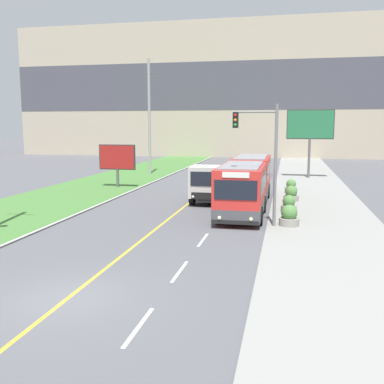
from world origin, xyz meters
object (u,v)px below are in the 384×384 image
(utility_pole_far, at_px, (149,117))
(traffic_light_mast, at_px, (263,150))
(billboard_small, at_px, (117,158))
(city_bus, at_px, (247,183))
(car_distant, at_px, (260,169))
(planter_round_near, at_px, (289,216))
(planter_round_third, at_px, (291,194))
(planter_round_second, at_px, (289,204))
(billboard_large, at_px, (310,127))
(planter_round_far, at_px, (291,187))
(dump_truck, at_px, (211,184))

(utility_pole_far, height_order, traffic_light_mast, utility_pole_far)
(traffic_light_mast, bearing_deg, billboard_small, 135.44)
(city_bus, xyz_separation_m, car_distant, (-0.31, 18.97, -0.86))
(planter_round_near, xyz_separation_m, planter_round_third, (0.15, 7.80, -0.01))
(car_distant, xyz_separation_m, utility_pole_far, (-11.71, -1.11, 5.42))
(car_distant, height_order, traffic_light_mast, traffic_light_mast)
(city_bus, xyz_separation_m, planter_round_second, (2.66, -1.34, -1.04))
(city_bus, distance_m, billboard_large, 18.02)
(car_distant, relative_size, planter_round_second, 4.31)
(traffic_light_mast, relative_size, planter_round_second, 6.31)
(car_distant, bearing_deg, city_bus, -89.06)
(traffic_light_mast, relative_size, planter_round_near, 5.75)
(car_distant, xyz_separation_m, planter_round_near, (2.98, -24.21, -0.13))
(traffic_light_mast, bearing_deg, utility_pole_far, 119.68)
(planter_round_third, relative_size, planter_round_far, 1.02)
(planter_round_near, relative_size, planter_round_far, 1.05)
(traffic_light_mast, height_order, planter_round_near, traffic_light_mast)
(city_bus, xyz_separation_m, utility_pole_far, (-12.02, 17.86, 4.56))
(dump_truck, distance_m, utility_pole_far, 19.70)
(billboard_small, relative_size, planter_round_second, 3.62)
(utility_pole_far, height_order, billboard_small, utility_pole_far)
(traffic_light_mast, relative_size, planter_round_third, 5.91)
(city_bus, relative_size, billboard_small, 3.61)
(billboard_small, bearing_deg, car_distant, 46.40)
(city_bus, relative_size, car_distant, 3.03)
(planter_round_second, bearing_deg, utility_pole_far, 127.40)
(traffic_light_mast, relative_size, billboard_small, 1.74)
(car_distant, bearing_deg, dump_truck, -97.15)
(planter_round_near, bearing_deg, planter_round_third, 88.88)
(billboard_small, height_order, planter_round_near, billboard_small)
(billboard_small, xyz_separation_m, planter_round_third, (14.38, -4.59, -1.92))
(planter_round_second, bearing_deg, car_distant, 98.32)
(billboard_small, xyz_separation_m, planter_round_far, (14.40, -0.69, -1.92))
(car_distant, bearing_deg, traffic_light_mast, -86.26)
(dump_truck, bearing_deg, planter_round_far, 43.94)
(billboard_large, distance_m, planter_round_second, 19.06)
(planter_round_near, height_order, planter_round_third, planter_round_near)
(car_distant, bearing_deg, planter_round_third, -79.19)
(car_distant, relative_size, billboard_large, 0.64)
(dump_truck, relative_size, planter_round_near, 6.30)
(dump_truck, xyz_separation_m, planter_round_second, (5.19, -2.63, -0.76))
(dump_truck, relative_size, traffic_light_mast, 1.10)
(traffic_light_mast, distance_m, planter_round_far, 12.54)
(planter_round_third, bearing_deg, planter_round_near, -91.12)
(planter_round_second, xyz_separation_m, planter_round_far, (0.18, 7.80, 0.02))
(planter_round_second, bearing_deg, billboard_large, 84.00)
(city_bus, height_order, billboard_large, billboard_large)
(car_distant, relative_size, utility_pole_far, 0.36)
(billboard_small, xyz_separation_m, planter_round_near, (14.23, -12.39, -1.90))
(planter_round_second, relative_size, planter_round_far, 0.96)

